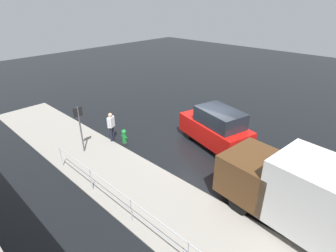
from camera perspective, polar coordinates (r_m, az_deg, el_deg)
ground_plane at (r=13.55m, az=6.54°, el=-4.72°), size 60.00×60.00×0.00m
kerb_strip at (r=11.01m, az=-7.14°, el=-12.83°), size 24.00×3.20×0.04m
moving_hatchback at (r=13.41m, az=10.38°, el=-0.34°), size 4.21×2.65×2.06m
delivery_truck at (r=9.46m, az=28.07°, el=-13.30°), size 5.58×2.69×2.60m
fire_hydrant at (r=13.86m, az=-9.51°, el=-2.26°), size 0.42×0.31×0.80m
pedestrian at (r=13.96m, az=-12.26°, el=0.26°), size 0.36×0.53×1.62m
metal_railing at (r=9.10m, az=-8.05°, el=-16.95°), size 9.78×0.04×1.05m
sign_post at (r=13.06m, az=-18.65°, el=0.57°), size 0.07×0.44×2.40m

